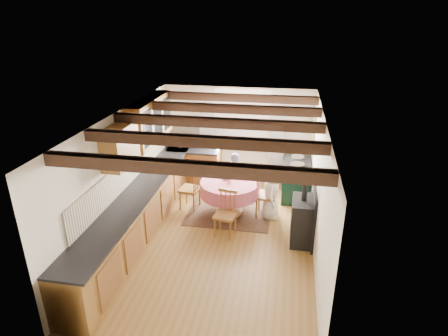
% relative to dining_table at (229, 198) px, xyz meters
% --- Properties ---
extents(floor, '(3.60, 5.50, 0.00)m').
position_rel_dining_table_xyz_m(floor, '(-0.07, -1.04, -0.37)').
color(floor, brown).
rests_on(floor, ground).
extents(ceiling, '(3.60, 5.50, 0.00)m').
position_rel_dining_table_xyz_m(ceiling, '(-0.07, -1.04, 2.03)').
color(ceiling, white).
rests_on(ceiling, ground).
extents(wall_back, '(3.60, 0.00, 2.40)m').
position_rel_dining_table_xyz_m(wall_back, '(-0.07, 1.71, 0.83)').
color(wall_back, silver).
rests_on(wall_back, ground).
extents(wall_front, '(3.60, 0.00, 2.40)m').
position_rel_dining_table_xyz_m(wall_front, '(-0.07, -3.79, 0.83)').
color(wall_front, silver).
rests_on(wall_front, ground).
extents(wall_left, '(0.00, 5.50, 2.40)m').
position_rel_dining_table_xyz_m(wall_left, '(-1.87, -1.04, 0.83)').
color(wall_left, silver).
rests_on(wall_left, ground).
extents(wall_right, '(0.00, 5.50, 2.40)m').
position_rel_dining_table_xyz_m(wall_right, '(1.73, -1.04, 0.83)').
color(wall_right, silver).
rests_on(wall_right, ground).
extents(beam_a, '(3.60, 0.16, 0.16)m').
position_rel_dining_table_xyz_m(beam_a, '(-0.07, -3.04, 1.94)').
color(beam_a, '#382417').
rests_on(beam_a, ceiling).
extents(beam_b, '(3.60, 0.16, 0.16)m').
position_rel_dining_table_xyz_m(beam_b, '(-0.07, -2.04, 1.94)').
color(beam_b, '#382417').
rests_on(beam_b, ceiling).
extents(beam_c, '(3.60, 0.16, 0.16)m').
position_rel_dining_table_xyz_m(beam_c, '(-0.07, -1.04, 1.94)').
color(beam_c, '#382417').
rests_on(beam_c, ceiling).
extents(beam_d, '(3.60, 0.16, 0.16)m').
position_rel_dining_table_xyz_m(beam_d, '(-0.07, -0.04, 1.94)').
color(beam_d, '#382417').
rests_on(beam_d, ceiling).
extents(beam_e, '(3.60, 0.16, 0.16)m').
position_rel_dining_table_xyz_m(beam_e, '(-0.07, 0.96, 1.94)').
color(beam_e, '#382417').
rests_on(beam_e, ceiling).
extents(splash_left, '(0.02, 4.50, 0.55)m').
position_rel_dining_table_xyz_m(splash_left, '(-1.85, -0.74, 0.83)').
color(splash_left, beige).
rests_on(splash_left, wall_left).
extents(splash_back, '(1.40, 0.02, 0.55)m').
position_rel_dining_table_xyz_m(splash_back, '(-1.07, 1.69, 0.83)').
color(splash_back, beige).
rests_on(splash_back, wall_back).
extents(base_cabinet_left, '(0.60, 5.30, 0.88)m').
position_rel_dining_table_xyz_m(base_cabinet_left, '(-1.57, -1.04, 0.07)').
color(base_cabinet_left, brown).
rests_on(base_cabinet_left, floor).
extents(base_cabinet_back, '(1.30, 0.60, 0.88)m').
position_rel_dining_table_xyz_m(base_cabinet_back, '(-1.12, 1.41, 0.07)').
color(base_cabinet_back, brown).
rests_on(base_cabinet_back, floor).
extents(worktop_left, '(0.64, 5.30, 0.04)m').
position_rel_dining_table_xyz_m(worktop_left, '(-1.55, -1.04, 0.53)').
color(worktop_left, black).
rests_on(worktop_left, base_cabinet_left).
extents(worktop_back, '(1.30, 0.64, 0.04)m').
position_rel_dining_table_xyz_m(worktop_back, '(-1.12, 1.39, 0.53)').
color(worktop_back, black).
rests_on(worktop_back, base_cabinet_back).
extents(wall_cabinet_glass, '(0.34, 1.80, 0.90)m').
position_rel_dining_table_xyz_m(wall_cabinet_glass, '(-1.70, 0.16, 1.58)').
color(wall_cabinet_glass, brown).
rests_on(wall_cabinet_glass, wall_left).
extents(wall_cabinet_solid, '(0.34, 0.90, 0.70)m').
position_rel_dining_table_xyz_m(wall_cabinet_solid, '(-1.70, -1.34, 1.53)').
color(wall_cabinet_solid, brown).
rests_on(wall_cabinet_solid, wall_left).
extents(window_frame, '(1.34, 0.03, 1.54)m').
position_rel_dining_table_xyz_m(window_frame, '(0.03, 1.70, 1.23)').
color(window_frame, white).
rests_on(window_frame, wall_back).
extents(window_pane, '(1.20, 0.01, 1.40)m').
position_rel_dining_table_xyz_m(window_pane, '(0.03, 1.70, 1.23)').
color(window_pane, white).
rests_on(window_pane, wall_back).
extents(curtain_left, '(0.35, 0.10, 2.10)m').
position_rel_dining_table_xyz_m(curtain_left, '(-0.82, 1.61, 0.73)').
color(curtain_left, '#BDBDBD').
rests_on(curtain_left, wall_back).
extents(curtain_right, '(0.35, 0.10, 2.10)m').
position_rel_dining_table_xyz_m(curtain_right, '(0.88, 1.61, 0.73)').
color(curtain_right, '#BDBDBD').
rests_on(curtain_right, wall_back).
extents(curtain_rod, '(2.00, 0.03, 0.03)m').
position_rel_dining_table_xyz_m(curtain_rod, '(0.03, 1.61, 1.83)').
color(curtain_rod, black).
rests_on(curtain_rod, wall_back).
extents(wall_picture, '(0.04, 0.50, 0.60)m').
position_rel_dining_table_xyz_m(wall_picture, '(1.70, 1.26, 1.33)').
color(wall_picture, gold).
rests_on(wall_picture, wall_right).
extents(wall_plate, '(0.30, 0.02, 0.30)m').
position_rel_dining_table_xyz_m(wall_plate, '(0.98, 1.68, 1.33)').
color(wall_plate, silver).
rests_on(wall_plate, wall_back).
extents(rug, '(1.77, 1.37, 0.01)m').
position_rel_dining_table_xyz_m(rug, '(-0.00, 0.00, -0.37)').
color(rug, black).
rests_on(rug, floor).
extents(dining_table, '(1.23, 1.23, 0.74)m').
position_rel_dining_table_xyz_m(dining_table, '(0.00, 0.00, 0.00)').
color(dining_table, '#B76D67').
rests_on(dining_table, floor).
extents(chair_near, '(0.46, 0.48, 0.92)m').
position_rel_dining_table_xyz_m(chair_near, '(0.06, -0.86, 0.09)').
color(chair_near, brown).
rests_on(chair_near, floor).
extents(chair_left, '(0.50, 0.48, 0.98)m').
position_rel_dining_table_xyz_m(chair_left, '(-0.90, 0.10, 0.12)').
color(chair_left, brown).
rests_on(chair_left, floor).
extents(chair_right, '(0.48, 0.46, 0.99)m').
position_rel_dining_table_xyz_m(chair_right, '(0.76, 0.07, 0.13)').
color(chair_right, brown).
rests_on(chair_right, floor).
extents(aga_range, '(0.64, 0.98, 0.91)m').
position_rel_dining_table_xyz_m(aga_range, '(1.40, 1.03, 0.08)').
color(aga_range, black).
rests_on(aga_range, floor).
extents(cast_iron_stove, '(0.41, 0.68, 1.35)m').
position_rel_dining_table_xyz_m(cast_iron_stove, '(1.51, -0.81, 0.30)').
color(cast_iron_stove, black).
rests_on(cast_iron_stove, floor).
extents(child_far, '(0.48, 0.40, 1.14)m').
position_rel_dining_table_xyz_m(child_far, '(0.01, 0.70, 0.20)').
color(child_far, '#3E445D').
rests_on(child_far, floor).
extents(child_right, '(0.38, 0.57, 1.13)m').
position_rel_dining_table_xyz_m(child_right, '(0.87, -0.02, 0.19)').
color(child_right, beige).
rests_on(child_right, floor).
extents(bowl_a, '(0.21, 0.21, 0.05)m').
position_rel_dining_table_xyz_m(bowl_a, '(-0.08, 0.15, 0.40)').
color(bowl_a, silver).
rests_on(bowl_a, dining_table).
extents(bowl_b, '(0.25, 0.25, 0.07)m').
position_rel_dining_table_xyz_m(bowl_b, '(0.06, 0.32, 0.41)').
color(bowl_b, silver).
rests_on(bowl_b, dining_table).
extents(cup, '(0.11, 0.11, 0.09)m').
position_rel_dining_table_xyz_m(cup, '(-0.00, 0.00, 0.42)').
color(cup, silver).
rests_on(cup, dining_table).
extents(canister_tall, '(0.14, 0.14, 0.23)m').
position_rel_dining_table_xyz_m(canister_tall, '(-1.48, 1.45, 0.67)').
color(canister_tall, '#262628').
rests_on(canister_tall, worktop_back).
extents(canister_wide, '(0.18, 0.18, 0.20)m').
position_rel_dining_table_xyz_m(canister_wide, '(-1.18, 1.52, 0.65)').
color(canister_wide, '#262628').
rests_on(canister_wide, worktop_back).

